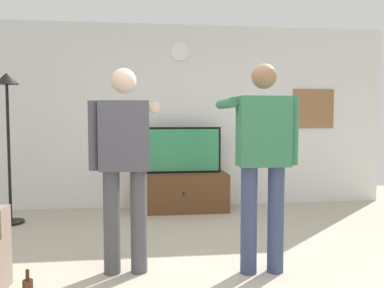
{
  "coord_description": "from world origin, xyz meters",
  "views": [
    {
      "loc": [
        -0.48,
        -2.89,
        1.32
      ],
      "look_at": [
        0.01,
        1.2,
        1.05
      ],
      "focal_mm": 36.38,
      "sensor_mm": 36.0,
      "label": 1
    }
  ],
  "objects_px": {
    "television": "(181,150)",
    "person_standing_nearer_couch": "(263,155)",
    "person_standing_nearer_lamp": "(125,158)",
    "tv_stand": "(182,192)",
    "framed_picture": "(313,109)",
    "floor_lamp": "(8,116)",
    "wall_clock": "(180,52)"
  },
  "relations": [
    {
      "from": "person_standing_nearer_couch",
      "to": "floor_lamp",
      "type": "bearing_deg",
      "value": 145.01
    },
    {
      "from": "television",
      "to": "person_standing_nearer_couch",
      "type": "distance_m",
      "value": 2.41
    },
    {
      "from": "television",
      "to": "framed_picture",
      "type": "distance_m",
      "value": 2.18
    },
    {
      "from": "framed_picture",
      "to": "wall_clock",
      "type": "bearing_deg",
      "value": -179.86
    },
    {
      "from": "television",
      "to": "person_standing_nearer_couch",
      "type": "height_order",
      "value": "person_standing_nearer_couch"
    },
    {
      "from": "person_standing_nearer_lamp",
      "to": "television",
      "type": "bearing_deg",
      "value": 72.91
    },
    {
      "from": "framed_picture",
      "to": "floor_lamp",
      "type": "bearing_deg",
      "value": -170.36
    },
    {
      "from": "person_standing_nearer_lamp",
      "to": "floor_lamp",
      "type": "bearing_deg",
      "value": 131.1
    },
    {
      "from": "person_standing_nearer_lamp",
      "to": "framed_picture",
      "type": "bearing_deg",
      "value": 41.82
    },
    {
      "from": "tv_stand",
      "to": "floor_lamp",
      "type": "height_order",
      "value": "floor_lamp"
    },
    {
      "from": "tv_stand",
      "to": "framed_picture",
      "type": "bearing_deg",
      "value": 8.08
    },
    {
      "from": "tv_stand",
      "to": "floor_lamp",
      "type": "xyz_separation_m",
      "value": [
        -2.2,
        -0.43,
        1.08
      ]
    },
    {
      "from": "person_standing_nearer_couch",
      "to": "television",
      "type": "bearing_deg",
      "value": 101.45
    },
    {
      "from": "framed_picture",
      "to": "person_standing_nearer_lamp",
      "type": "distance_m",
      "value": 3.74
    },
    {
      "from": "person_standing_nearer_couch",
      "to": "framed_picture",
      "type": "bearing_deg",
      "value": 58.42
    },
    {
      "from": "television",
      "to": "framed_picture",
      "type": "height_order",
      "value": "framed_picture"
    },
    {
      "from": "television",
      "to": "wall_clock",
      "type": "bearing_deg",
      "value": 90.0
    },
    {
      "from": "tv_stand",
      "to": "person_standing_nearer_lamp",
      "type": "xyz_separation_m",
      "value": [
        -0.68,
        -2.18,
        0.72
      ]
    },
    {
      "from": "floor_lamp",
      "to": "person_standing_nearer_couch",
      "type": "bearing_deg",
      "value": -34.99
    },
    {
      "from": "wall_clock",
      "to": "framed_picture",
      "type": "distance_m",
      "value": 2.24
    },
    {
      "from": "framed_picture",
      "to": "television",
      "type": "bearing_deg",
      "value": -173.18
    },
    {
      "from": "tv_stand",
      "to": "framed_picture",
      "type": "distance_m",
      "value": 2.42
    },
    {
      "from": "tv_stand",
      "to": "floor_lamp",
      "type": "distance_m",
      "value": 2.49
    },
    {
      "from": "tv_stand",
      "to": "person_standing_nearer_lamp",
      "type": "relative_size",
      "value": 0.75
    },
    {
      "from": "wall_clock",
      "to": "person_standing_nearer_lamp",
      "type": "bearing_deg",
      "value": -105.49
    },
    {
      "from": "framed_picture",
      "to": "floor_lamp",
      "type": "height_order",
      "value": "floor_lamp"
    },
    {
      "from": "wall_clock",
      "to": "person_standing_nearer_couch",
      "type": "xyz_separation_m",
      "value": [
        0.48,
        -2.6,
        -1.29
      ]
    },
    {
      "from": "tv_stand",
      "to": "person_standing_nearer_couch",
      "type": "xyz_separation_m",
      "value": [
        0.48,
        -2.31,
        0.75
      ]
    },
    {
      "from": "floor_lamp",
      "to": "person_standing_nearer_lamp",
      "type": "relative_size",
      "value": 1.08
    },
    {
      "from": "tv_stand",
      "to": "television",
      "type": "relative_size",
      "value": 1.14
    },
    {
      "from": "person_standing_nearer_lamp",
      "to": "tv_stand",
      "type": "bearing_deg",
      "value": 72.57
    },
    {
      "from": "tv_stand",
      "to": "person_standing_nearer_lamp",
      "type": "height_order",
      "value": "person_standing_nearer_lamp"
    }
  ]
}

